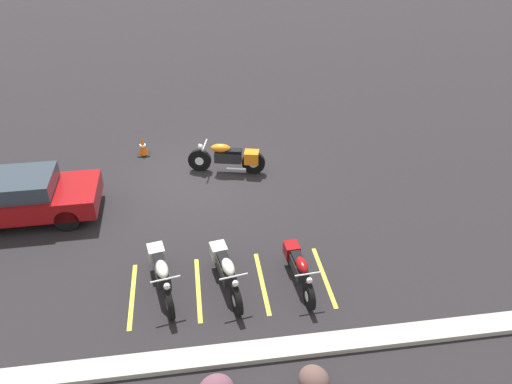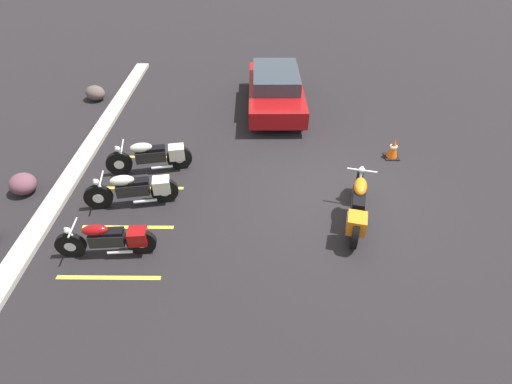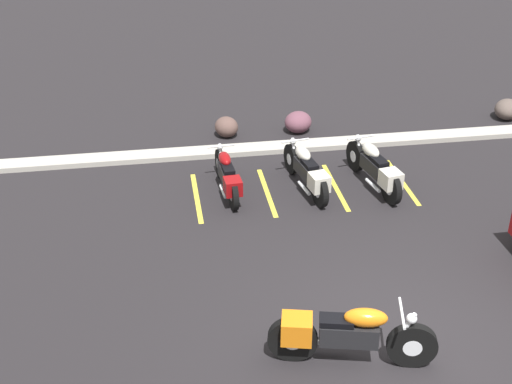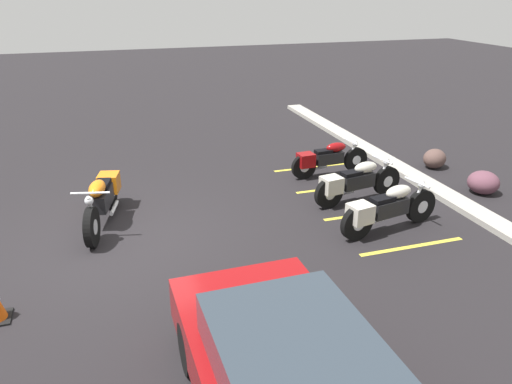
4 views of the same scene
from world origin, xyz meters
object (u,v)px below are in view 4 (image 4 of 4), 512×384
at_px(parked_bike_0, 327,159).
at_px(landscape_rock_0, 483,182).
at_px(landscape_rock_2, 435,159).
at_px(parked_bike_1, 355,182).
at_px(parked_bike_2, 386,209).
at_px(motorcycle_orange_featured, 102,198).

relative_size(parked_bike_0, landscape_rock_0, 3.00).
bearing_deg(landscape_rock_2, parked_bike_1, -66.11).
height_order(parked_bike_2, landscape_rock_0, parked_bike_2).
distance_m(parked_bike_1, parked_bike_2, 1.44).
height_order(motorcycle_orange_featured, parked_bike_0, motorcycle_orange_featured).
distance_m(motorcycle_orange_featured, landscape_rock_2, 8.21).
relative_size(motorcycle_orange_featured, parked_bike_0, 1.17).
distance_m(parked_bike_2, landscape_rock_0, 3.27).
xyz_separation_m(motorcycle_orange_featured, landscape_rock_0, (1.07, 8.17, -0.25)).
height_order(motorcycle_orange_featured, parked_bike_1, motorcycle_orange_featured).
relative_size(parked_bike_0, landscape_rock_2, 3.42).
bearing_deg(landscape_rock_2, motorcycle_orange_featured, -85.04).
relative_size(parked_bike_1, parked_bike_2, 0.98).
relative_size(motorcycle_orange_featured, landscape_rock_2, 3.98).
height_order(parked_bike_1, landscape_rock_0, parked_bike_1).
distance_m(motorcycle_orange_featured, parked_bike_2, 5.46).
relative_size(parked_bike_1, landscape_rock_0, 3.19).
bearing_deg(parked_bike_1, motorcycle_orange_featured, 163.23).
relative_size(landscape_rock_0, landscape_rock_2, 1.14).
distance_m(parked_bike_1, landscape_rock_0, 3.04).
xyz_separation_m(parked_bike_0, parked_bike_1, (1.66, -0.12, 0.03)).
bearing_deg(parked_bike_2, motorcycle_orange_featured, 146.86).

